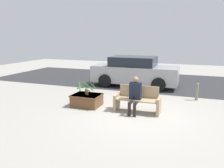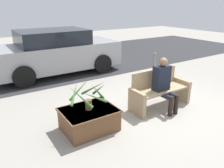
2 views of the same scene
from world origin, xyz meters
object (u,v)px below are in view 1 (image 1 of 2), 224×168
object	(u,v)px
person_seated	(135,94)
planter_box	(87,100)
bench	(138,100)
parked_car	(135,71)
bollard_post	(197,91)
potted_plant	(87,86)

from	to	relation	value
person_seated	planter_box	distance (m)	1.93
bench	planter_box	xyz separation A→B (m)	(-1.92, -0.03, -0.17)
bench	parked_car	world-z (taller)	parked_car
planter_box	bollard_post	bearing A→B (deg)	30.14
parked_car	bollard_post	bearing A→B (deg)	-30.30
person_seated	bollard_post	size ratio (longest dim) A/B	1.74
potted_plant	bollard_post	bearing A→B (deg)	30.18
bench	person_seated	bearing A→B (deg)	-107.10
bench	bollard_post	bearing A→B (deg)	48.86
person_seated	planter_box	bearing A→B (deg)	175.25
bench	parked_car	size ratio (longest dim) A/B	0.36
parked_car	potted_plant	bearing A→B (deg)	-101.04
bollard_post	person_seated	bearing A→B (deg)	-129.72
person_seated	parked_car	distance (m)	4.32
person_seated	parked_car	xyz separation A→B (m)	(-1.07, 4.18, 0.09)
planter_box	parked_car	size ratio (longest dim) A/B	0.24
person_seated	potted_plant	xyz separation A→B (m)	(-1.86, 0.16, 0.07)
parked_car	bollard_post	xyz separation A→B (m)	(3.06, -1.79, -0.39)
potted_plant	person_seated	bearing A→B (deg)	-4.77
planter_box	parked_car	distance (m)	4.14
bench	bollard_post	size ratio (longest dim) A/B	2.17
parked_car	bench	bearing A→B (deg)	-74.23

